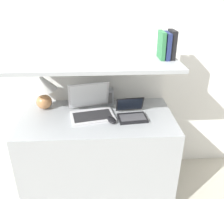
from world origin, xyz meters
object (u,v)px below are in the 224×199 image
Objects in this scene: router_box at (107,97)px; book_green at (161,45)px; table_lamp at (42,87)px; laptop_large at (91,109)px; computer_mouse at (111,120)px; book_black at (172,44)px; book_navy at (166,46)px; laptop_small at (132,114)px.

router_box is 0.71× the size of book_green.
book_green is (0.95, -0.10, 0.36)m from table_lamp.
laptop_large is 0.21m from computer_mouse.
book_black is (1.03, -0.10, 0.36)m from table_lamp.
book_black is at bearing 19.09° from computer_mouse.
book_navy reaches higher than table_lamp.
table_lamp reaches higher than computer_mouse.
computer_mouse is at bearing -37.68° from laptop_large.
computer_mouse is (0.16, -0.12, -0.04)m from laptop_large.
computer_mouse is (-0.17, -0.06, -0.02)m from laptop_small.
laptop_large is at bearing -125.92° from router_box.
router_box is 0.68× the size of book_black.
computer_mouse is 0.69m from book_green.
table_lamp is at bearing 161.58° from laptop_large.
computer_mouse is 0.89× the size of router_box.
computer_mouse is at bearing -157.48° from book_green.
book_navy reaches higher than computer_mouse.
table_lamp is 1.02m from book_green.
laptop_small is (0.73, -0.20, -0.17)m from table_lamp.
book_navy is (0.59, 0.04, 0.50)m from laptop_large.
laptop_small is 0.59m from book_navy.
book_navy is (0.26, 0.10, 0.52)m from laptop_small.
router_box is at bearing 93.95° from computer_mouse.
book_navy is at bearing 180.00° from book_black.
laptop_large reaches higher than computer_mouse.
router_box is (-0.02, 0.32, 0.06)m from computer_mouse.
table_lamp is 0.45m from laptop_large.
table_lamp is 1.10m from book_black.
router_box is at bearing 159.10° from book_green.
book_green is (0.22, 0.10, 0.53)m from laptop_small.
laptop_large is at bearing -18.42° from table_lamp.
laptop_large is at bearing -176.24° from book_green.
book_black is (0.48, -0.16, 0.49)m from router_box.
book_navy is at bearing -5.73° from table_lamp.
laptop_large is at bearing 169.04° from laptop_small.
table_lamp is at bearing 155.42° from computer_mouse.
table_lamp reaches higher than laptop_large.
laptop_small is 1.69× the size of router_box.
table_lamp is at bearing 174.04° from book_green.
computer_mouse is at bearing -86.05° from router_box.
laptop_large is 0.81m from book_black.
table_lamp is 1.47× the size of book_green.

